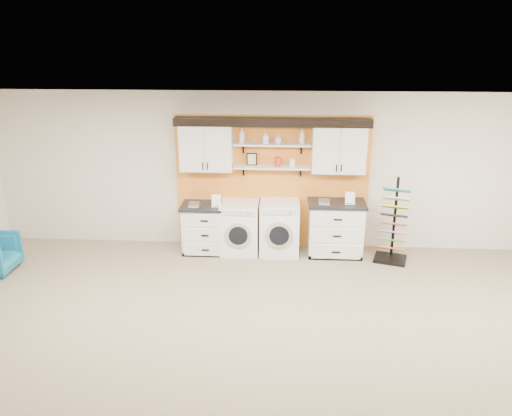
# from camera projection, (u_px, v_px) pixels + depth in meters

# --- Properties ---
(floor) EXTENTS (10.00, 10.00, 0.00)m
(floor) POSITION_uv_depth(u_px,v_px,m) (260.00, 387.00, 5.53)
(floor) COLOR #89785C
(floor) RESTS_ON ground
(ceiling) EXTENTS (10.00, 10.00, 0.00)m
(ceiling) POSITION_uv_depth(u_px,v_px,m) (261.00, 138.00, 4.60)
(ceiling) COLOR white
(ceiling) RESTS_ON wall_back
(wall_back) EXTENTS (10.00, 0.00, 10.00)m
(wall_back) POSITION_uv_depth(u_px,v_px,m) (272.00, 171.00, 8.83)
(wall_back) COLOR beige
(wall_back) RESTS_ON floor
(accent_panel) EXTENTS (3.40, 0.07, 2.40)m
(accent_panel) POSITION_uv_depth(u_px,v_px,m) (272.00, 183.00, 8.87)
(accent_panel) COLOR orange
(accent_panel) RESTS_ON wall_back
(upper_cabinet_left) EXTENTS (0.90, 0.35, 0.84)m
(upper_cabinet_left) POSITION_uv_depth(u_px,v_px,m) (206.00, 146.00, 8.54)
(upper_cabinet_left) COLOR white
(upper_cabinet_left) RESTS_ON wall_back
(upper_cabinet_right) EXTENTS (0.90, 0.35, 0.84)m
(upper_cabinet_right) POSITION_uv_depth(u_px,v_px,m) (339.00, 148.00, 8.42)
(upper_cabinet_right) COLOR white
(upper_cabinet_right) RESTS_ON wall_back
(shelf_lower) EXTENTS (1.32, 0.28, 0.03)m
(shelf_lower) POSITION_uv_depth(u_px,v_px,m) (272.00, 167.00, 8.60)
(shelf_lower) COLOR white
(shelf_lower) RESTS_ON wall_back
(shelf_upper) EXTENTS (1.32, 0.28, 0.03)m
(shelf_upper) POSITION_uv_depth(u_px,v_px,m) (272.00, 144.00, 8.47)
(shelf_upper) COLOR white
(shelf_upper) RESTS_ON wall_back
(crown_molding) EXTENTS (3.30, 0.41, 0.13)m
(crown_molding) POSITION_uv_depth(u_px,v_px,m) (272.00, 121.00, 8.35)
(crown_molding) COLOR black
(crown_molding) RESTS_ON wall_back
(picture_frame) EXTENTS (0.18, 0.02, 0.22)m
(picture_frame) POSITION_uv_depth(u_px,v_px,m) (252.00, 159.00, 8.63)
(picture_frame) COLOR black
(picture_frame) RESTS_ON shelf_lower
(canister_red) EXTENTS (0.11, 0.11, 0.16)m
(canister_red) POSITION_uv_depth(u_px,v_px,m) (278.00, 162.00, 8.57)
(canister_red) COLOR red
(canister_red) RESTS_ON shelf_lower
(canister_cream) EXTENTS (0.10, 0.10, 0.14)m
(canister_cream) POSITION_uv_depth(u_px,v_px,m) (292.00, 163.00, 8.56)
(canister_cream) COLOR silver
(canister_cream) RESTS_ON shelf_lower
(base_cabinet_left) EXTENTS (0.89, 0.66, 0.88)m
(base_cabinet_left) POSITION_uv_depth(u_px,v_px,m) (208.00, 228.00, 8.88)
(base_cabinet_left) COLOR white
(base_cabinet_left) RESTS_ON floor
(base_cabinet_right) EXTENTS (0.99, 0.66, 0.97)m
(base_cabinet_right) POSITION_uv_depth(u_px,v_px,m) (335.00, 228.00, 8.74)
(base_cabinet_right) COLOR white
(base_cabinet_right) RESTS_ON floor
(washer) EXTENTS (0.66, 0.71, 0.92)m
(washer) POSITION_uv_depth(u_px,v_px,m) (240.00, 228.00, 8.84)
(washer) COLOR white
(washer) RESTS_ON floor
(dryer) EXTENTS (0.68, 0.71, 0.95)m
(dryer) POSITION_uv_depth(u_px,v_px,m) (279.00, 228.00, 8.79)
(dryer) COLOR white
(dryer) RESTS_ON floor
(sample_rack) EXTENTS (0.63, 0.58, 1.45)m
(sample_rack) POSITION_uv_depth(u_px,v_px,m) (393.00, 234.00, 8.49)
(sample_rack) COLOR black
(sample_rack) RESTS_ON floor
(soap_bottle_a) EXTENTS (0.14, 0.14, 0.26)m
(soap_bottle_a) POSITION_uv_depth(u_px,v_px,m) (242.00, 136.00, 8.45)
(soap_bottle_a) COLOR silver
(soap_bottle_a) RESTS_ON shelf_upper
(soap_bottle_b) EXTENTS (0.11, 0.11, 0.21)m
(soap_bottle_b) POSITION_uv_depth(u_px,v_px,m) (265.00, 137.00, 8.44)
(soap_bottle_b) COLOR silver
(soap_bottle_b) RESTS_ON shelf_upper
(soap_bottle_c) EXTENTS (0.17, 0.17, 0.16)m
(soap_bottle_c) POSITION_uv_depth(u_px,v_px,m) (278.00, 139.00, 8.43)
(soap_bottle_c) COLOR silver
(soap_bottle_c) RESTS_ON shelf_upper
(soap_bottle_d) EXTENTS (0.13, 0.14, 0.26)m
(soap_bottle_d) POSITION_uv_depth(u_px,v_px,m) (302.00, 136.00, 8.39)
(soap_bottle_d) COLOR silver
(soap_bottle_d) RESTS_ON shelf_upper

